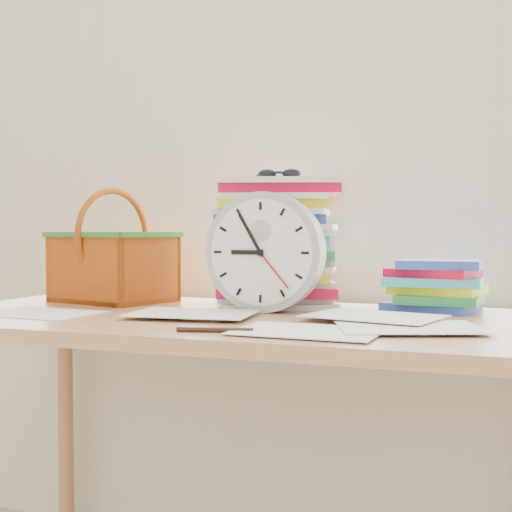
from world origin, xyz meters
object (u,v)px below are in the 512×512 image
at_px(desk, 232,349).
at_px(basket, 113,246).
at_px(clock, 265,252).
at_px(paper_stack, 275,243).
at_px(book_stack, 433,286).

relative_size(desk, basket, 4.80).
height_order(clock, basket, basket).
bearing_deg(paper_stack, desk, -96.51).
bearing_deg(clock, desk, -119.39).
distance_m(desk, basket, 0.49).
height_order(paper_stack, book_stack, paper_stack).
height_order(desk, book_stack, book_stack).
xyz_separation_m(paper_stack, clock, (0.02, -0.14, -0.02)).
relative_size(paper_stack, basket, 1.08).
xyz_separation_m(desk, book_stack, (0.41, 0.23, 0.13)).
height_order(paper_stack, clock, paper_stack).
relative_size(desk, book_stack, 5.87).
bearing_deg(clock, basket, 168.91).
height_order(book_stack, basket, basket).
xyz_separation_m(desk, paper_stack, (0.03, 0.22, 0.23)).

